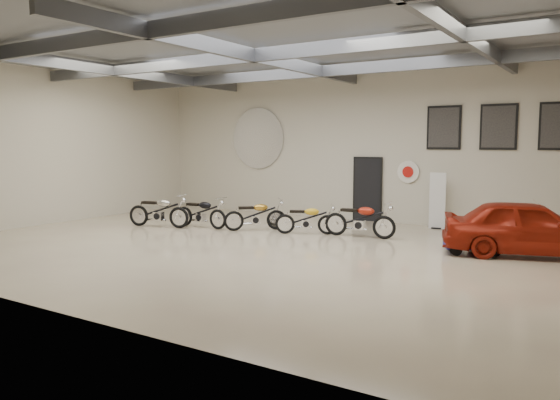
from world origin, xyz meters
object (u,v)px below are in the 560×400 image
Objects in this scene: motorcycle_gold at (255,214)px; go_kart at (478,242)px; motorcycle_black at (201,212)px; motorcycle_silver at (158,210)px; vintage_car at (529,228)px; motorcycle_yellow at (306,218)px; banner_stand at (437,200)px; motorcycle_red at (360,219)px.

go_kart is (6.49, -0.02, -0.20)m from motorcycle_gold.
motorcycle_black is at bearing 151.51° from motorcycle_gold.
motorcycle_silver is 10.57m from vintage_car.
vintage_car is (9.28, 0.84, 0.16)m from motorcycle_black.
motorcycle_silver is 1.07× the size of motorcycle_black.
motorcycle_silver is 9.48m from go_kart.
motorcycle_black is 8.24m from go_kart.
vintage_car is (5.90, 0.14, 0.20)m from motorcycle_yellow.
motorcycle_gold reaches higher than go_kart.
vintage_car reaches higher than motorcycle_black.
motorcycle_yellow is 5.90m from vintage_car.
banner_stand is 8.65m from motorcycle_silver.
motorcycle_yellow is 0.45× the size of vintage_car.
banner_stand is at bearing 94.42° from go_kart.
motorcycle_yellow is (-2.90, -3.04, -0.43)m from banner_stand.
motorcycle_silver is at bearing 170.01° from motorcycle_yellow.
motorcycle_black is at bearing 156.87° from go_kart.
motorcycle_red is (4.90, 1.04, 0.02)m from motorcycle_black.
motorcycle_black is (-6.27, -3.74, -0.39)m from banner_stand.
motorcycle_black is 1.09× the size of motorcycle_yellow.
banner_stand reaches higher than motorcycle_silver.
motorcycle_yellow reaches higher than go_kart.
motorcycle_silver is 1.02× the size of motorcycle_red.
motorcycle_red is (3.17, 0.56, 0.04)m from motorcycle_gold.
banner_stand reaches higher than vintage_car.
motorcycle_black is at bearing -155.52° from banner_stand.
motorcycle_gold is at bearing 7.04° from motorcycle_silver.
banner_stand is 4.18m from vintage_car.
go_kart is (3.33, -0.58, -0.24)m from motorcycle_red.
go_kart is (9.41, 1.09, -0.25)m from motorcycle_silver.
banner_stand reaches higher than go_kart.
motorcycle_gold is at bearing 15.06° from motorcycle_black.
vintage_car is at bearing -24.79° from motorcycle_yellow.
vintage_car reaches higher than motorcycle_gold.
motorcycle_gold is 1.66m from motorcycle_yellow.
motorcycle_black is 1.03× the size of motorcycle_gold.
motorcycle_black reaches higher than motorcycle_gold.
go_kart is (4.85, -0.24, -0.17)m from motorcycle_yellow.
motorcycle_red is at bearing 70.23° from vintage_car.
vintage_car reaches higher than motorcycle_red.
motorcycle_silver is 3.12m from motorcycle_gold.
motorcycle_silver reaches higher than motorcycle_gold.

